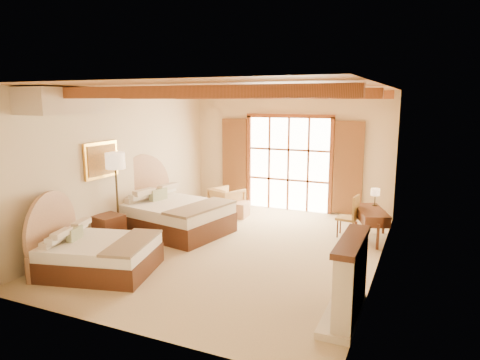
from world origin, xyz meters
The scene contains 19 objects.
floor centered at (0.00, 0.00, 0.00)m, with size 7.00×7.00×0.00m, color #CEB887.
wall_back centered at (0.00, 3.50, 1.60)m, with size 5.50×5.50×0.00m, color beige.
wall_left centered at (-2.75, 0.00, 1.60)m, with size 7.00×7.00×0.00m, color beige.
wall_right centered at (2.75, 0.00, 1.60)m, with size 7.00×7.00×0.00m, color beige.
ceiling centered at (0.00, 0.00, 3.20)m, with size 7.00×7.00×0.00m, color #B36D3E.
ceiling_beams centered at (0.00, 0.00, 3.08)m, with size 5.39×4.60×0.18m, color #9C4E2A, non-canonical shape.
french_doors centered at (0.00, 3.44, 1.25)m, with size 3.95×0.08×2.60m.
fireplace centered at (2.60, -2.00, 0.51)m, with size 0.46×1.40×1.16m.
painting centered at (-2.70, -0.75, 1.75)m, with size 0.06×0.95×0.75m.
canopy_valance centered at (-2.40, -2.00, 2.95)m, with size 0.70×1.40×0.45m, color beige.
bed_near centered at (-1.82, -2.09, 0.37)m, with size 2.18×1.82×1.23m.
bed_far centered at (-1.87, 0.42, 0.45)m, with size 2.54×2.08×1.48m.
nightstand centered at (-2.49, -0.90, 0.32)m, with size 0.53×0.53×0.63m, color #4E2212.
floor_lamp centered at (-2.50, -0.57, 1.61)m, with size 0.40×0.40×1.89m.
armchair centered at (-1.34, 2.36, 0.35)m, with size 0.74×0.76×0.69m, color tan.
ottoman centered at (-0.96, 2.19, 0.19)m, with size 0.53×0.53×0.38m, color tan.
desk centered at (2.43, 1.64, 0.36)m, with size 0.93×1.35×0.67m.
desk_chair centered at (1.94, 1.68, 0.29)m, with size 0.46×0.46×0.94m.
desk_lamp centered at (2.45, 2.05, 0.96)m, with size 0.19×0.19×0.38m.
Camera 1 is at (3.45, -7.57, 2.96)m, focal length 32.00 mm.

